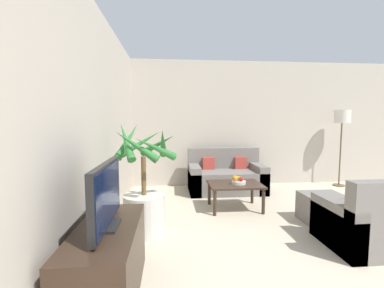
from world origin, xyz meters
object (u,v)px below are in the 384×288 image
at_px(apple_red, 241,179).
at_px(ottoman, 322,208).
at_px(coffee_table, 235,187).
at_px(orange_fruit, 235,178).
at_px(sofa_loveseat, 226,177).
at_px(armchair, 365,224).
at_px(potted_palm, 144,197).
at_px(fruit_bowl, 239,182).
at_px(television, 106,196).
at_px(floor_lamp, 342,121).
at_px(tv_console, 108,263).
at_px(apple_green, 238,178).

height_order(apple_red, ottoman, apple_red).
height_order(coffee_table, apple_red, apple_red).
xyz_separation_m(coffee_table, orange_fruit, (-0.01, -0.03, 0.15)).
bearing_deg(sofa_loveseat, armchair, -67.18).
distance_m(potted_palm, fruit_bowl, 1.59).
height_order(television, floor_lamp, floor_lamp).
xyz_separation_m(tv_console, apple_red, (1.62, 1.89, 0.21)).
distance_m(sofa_loveseat, apple_green, 1.03).
bearing_deg(orange_fruit, apple_green, 41.16).
bearing_deg(television, apple_red, 49.54).
bearing_deg(armchair, coffee_table, 128.67).
bearing_deg(sofa_loveseat, coffee_table, -94.77).
bearing_deg(ottoman, fruit_bowl, 150.68).
bearing_deg(fruit_bowl, floor_lamp, 26.25).
distance_m(tv_console, fruit_bowl, 2.49).
xyz_separation_m(sofa_loveseat, fruit_bowl, (-0.04, -1.07, 0.15)).
distance_m(television, ottoman, 3.01).
distance_m(tv_console, ottoman, 2.94).
bearing_deg(sofa_loveseat, television, -118.48).
height_order(armchair, ottoman, armchair).
bearing_deg(television, apple_green, 51.12).
height_order(potted_palm, floor_lamp, floor_lamp).
xyz_separation_m(television, coffee_table, (1.53, 1.95, -0.47)).
bearing_deg(television, floor_lamp, 37.44).
distance_m(fruit_bowl, ottoman, 1.21).
relative_size(television, armchair, 0.96).
height_order(apple_red, orange_fruit, orange_fruit).
xyz_separation_m(coffee_table, apple_red, (0.08, -0.05, 0.14)).
bearing_deg(floor_lamp, potted_palm, -153.17).
relative_size(sofa_loveseat, orange_fruit, 16.46).
height_order(potted_palm, coffee_table, potted_palm).
bearing_deg(ottoman, apple_green, 148.17).
relative_size(floor_lamp, apple_red, 23.94).
relative_size(fruit_bowl, armchair, 0.27).
distance_m(fruit_bowl, apple_green, 0.08).
bearing_deg(coffee_table, sofa_loveseat, 85.23).
bearing_deg(potted_palm, apple_red, 26.57).
bearing_deg(sofa_loveseat, apple_red, -90.22).
height_order(coffee_table, apple_green, apple_green).
bearing_deg(armchair, ottoman, 91.06).
relative_size(coffee_table, armchair, 1.02).
xyz_separation_m(floor_lamp, orange_fruit, (-2.65, -1.28, -0.89)).
distance_m(fruit_bowl, armchair, 1.72).
bearing_deg(apple_green, fruit_bowl, -98.97).
xyz_separation_m(tv_console, coffee_table, (1.53, 1.95, 0.07)).
relative_size(apple_green, ottoman, 0.12).
xyz_separation_m(television, potted_palm, (0.18, 1.17, -0.37)).
height_order(fruit_bowl, apple_red, apple_red).
height_order(sofa_loveseat, ottoman, sofa_loveseat).
bearing_deg(floor_lamp, coffee_table, -154.70).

